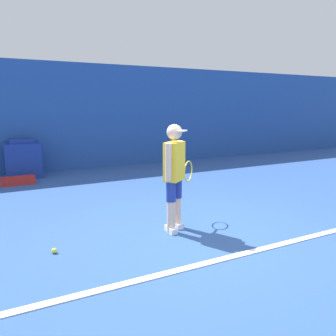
{
  "coord_description": "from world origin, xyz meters",
  "views": [
    {
      "loc": [
        -2.28,
        -3.65,
        1.81
      ],
      "look_at": [
        -0.13,
        0.63,
        0.9
      ],
      "focal_mm": 35.0,
      "sensor_mm": 36.0,
      "label": 1
    }
  ],
  "objects_px": {
    "equipment_bag": "(18,181)",
    "covered_chair": "(23,159)",
    "tennis_player": "(175,173)",
    "tennis_ball": "(54,251)"
  },
  "relations": [
    {
      "from": "equipment_bag",
      "to": "covered_chair",
      "type": "bearing_deg",
      "value": 78.02
    },
    {
      "from": "tennis_player",
      "to": "covered_chair",
      "type": "distance_m",
      "value": 5.29
    },
    {
      "from": "tennis_player",
      "to": "tennis_ball",
      "type": "height_order",
      "value": "tennis_player"
    },
    {
      "from": "tennis_player",
      "to": "covered_chair",
      "type": "height_order",
      "value": "tennis_player"
    },
    {
      "from": "tennis_player",
      "to": "equipment_bag",
      "type": "bearing_deg",
      "value": 76.95
    },
    {
      "from": "tennis_player",
      "to": "tennis_ball",
      "type": "relative_size",
      "value": 22.92
    },
    {
      "from": "tennis_ball",
      "to": "equipment_bag",
      "type": "height_order",
      "value": "equipment_bag"
    },
    {
      "from": "tennis_ball",
      "to": "equipment_bag",
      "type": "xyz_separation_m",
      "value": [
        -0.22,
        4.18,
        0.06
      ]
    },
    {
      "from": "covered_chair",
      "to": "equipment_bag",
      "type": "height_order",
      "value": "covered_chair"
    },
    {
      "from": "tennis_player",
      "to": "tennis_ball",
      "type": "distance_m",
      "value": 1.91
    }
  ]
}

